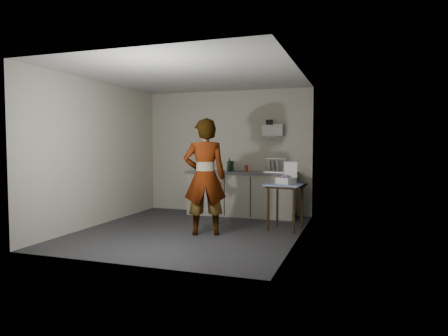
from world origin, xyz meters
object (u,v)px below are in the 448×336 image
(side_table, at_px, (285,190))
(dark_bottle, at_px, (232,166))
(kitchen_counter, at_px, (241,195))
(soda_can, at_px, (246,168))
(bakery_box, at_px, (287,179))
(dish_rack, at_px, (275,169))
(standing_man, at_px, (205,177))
(paper_towel, at_px, (205,164))
(soap_bottle, at_px, (229,165))

(side_table, bearing_deg, dark_bottle, 148.11)
(kitchen_counter, relative_size, soda_can, 17.59)
(bakery_box, bearing_deg, dish_rack, 134.86)
(side_table, bearing_deg, standing_man, -138.28)
(side_table, bearing_deg, paper_towel, 160.56)
(dish_rack, relative_size, bakery_box, 1.07)
(kitchen_counter, height_order, soap_bottle, soap_bottle)
(side_table, bearing_deg, dish_rack, 118.98)
(dark_bottle, bearing_deg, bakery_box, -40.42)
(paper_towel, relative_size, dish_rack, 0.77)
(soap_bottle, height_order, dark_bottle, soap_bottle)
(bakery_box, bearing_deg, kitchen_counter, 159.34)
(dark_bottle, distance_m, paper_towel, 0.57)
(dark_bottle, relative_size, dish_rack, 0.54)
(dark_bottle, bearing_deg, standing_man, -86.09)
(bakery_box, bearing_deg, soda_can, 155.79)
(dark_bottle, distance_m, bakery_box, 1.74)
(side_table, height_order, soda_can, soda_can)
(paper_towel, xyz_separation_m, bakery_box, (1.88, -1.00, -0.18))
(soda_can, xyz_separation_m, dish_rack, (0.60, -0.03, -0.00))
(dish_rack, bearing_deg, paper_towel, -176.10)
(kitchen_counter, height_order, soda_can, soda_can)
(kitchen_counter, height_order, dish_rack, dish_rack)
(side_table, height_order, dish_rack, dish_rack)
(kitchen_counter, distance_m, soap_bottle, 0.67)
(soap_bottle, bearing_deg, bakery_box, -38.44)
(standing_man, xyz_separation_m, bakery_box, (1.19, 0.75, -0.06))
(side_table, xyz_separation_m, soap_bottle, (-1.36, 1.08, 0.36))
(paper_towel, xyz_separation_m, dish_rack, (1.45, 0.10, -0.08))
(soap_bottle, height_order, paper_towel, paper_towel)
(soap_bottle, relative_size, paper_towel, 0.90)
(kitchen_counter, xyz_separation_m, soda_can, (0.10, 0.04, 0.55))
(soap_bottle, distance_m, dark_bottle, 0.07)
(standing_man, distance_m, soda_can, 1.90)
(kitchen_counter, distance_m, bakery_box, 1.63)
(kitchen_counter, xyz_separation_m, bakery_box, (1.12, -1.10, 0.45))
(side_table, xyz_separation_m, paper_towel, (-1.86, 0.99, 0.36))
(standing_man, xyz_separation_m, paper_towel, (-0.68, 1.76, 0.12))
(side_table, height_order, bakery_box, bakery_box)
(dark_bottle, bearing_deg, soda_can, 1.74)
(kitchen_counter, bearing_deg, dark_bottle, 172.56)
(side_table, distance_m, standing_man, 1.42)
(kitchen_counter, distance_m, dark_bottle, 0.62)
(kitchen_counter, bearing_deg, standing_man, -92.32)
(standing_man, xyz_separation_m, dish_rack, (0.77, 1.86, 0.03))
(side_table, relative_size, standing_man, 0.42)
(kitchen_counter, distance_m, dish_rack, 0.88)
(dark_bottle, xyz_separation_m, paper_towel, (-0.55, -0.12, 0.04))
(paper_towel, bearing_deg, bakery_box, -28.11)
(standing_man, distance_m, paper_towel, 1.89)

